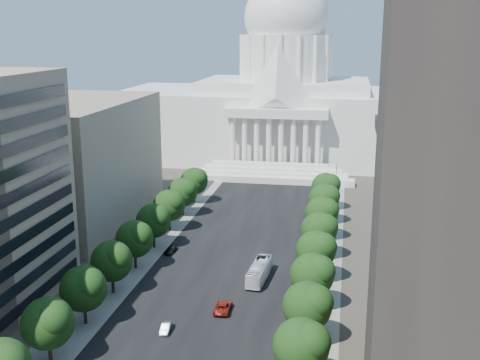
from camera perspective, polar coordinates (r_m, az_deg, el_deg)
The scene contains 30 objects.
road_asphalt at distance 136.20m, azimuth -0.08°, elevation -6.00°, with size 30.00×260.00×0.01m, color black.
sidewalk_left at distance 140.61m, azimuth -7.76°, elevation -5.48°, with size 8.00×260.00×0.02m, color gray.
sidewalk_right at distance 134.36m, azimuth 7.97°, elevation -6.43°, with size 8.00×260.00×0.02m, color gray.
capitol at distance 223.57m, azimuth 4.25°, elevation 7.16°, with size 120.00×56.00×73.00m.
office_block_left_far at distance 156.42m, azimuth -17.00°, elevation 1.74°, with size 38.00×52.00×30.00m, color gray.
tree_l_c at distance 91.59m, azimuth -17.65°, elevation -12.73°, with size 7.79×7.60×9.97m.
tree_l_d at distance 101.26m, azimuth -14.50°, elevation -9.84°, with size 7.79×7.60×9.97m.
tree_l_e at distance 111.39m, azimuth -11.95°, elevation -7.45°, with size 7.79×7.60×9.97m.
tree_l_f at distance 121.86m, azimuth -9.86°, elevation -5.45°, with size 7.79×7.60×9.97m.
tree_l_g at distance 132.59m, azimuth -8.11°, elevation -3.76°, with size 7.79×7.60×9.97m.
tree_l_h at distance 143.52m, azimuth -6.63°, elevation -2.33°, with size 7.79×7.60×9.97m.
tree_l_i at distance 154.60m, azimuth -5.37°, elevation -1.10°, with size 7.79×7.60×9.97m.
tree_l_j at distance 165.82m, azimuth -4.27°, elevation -0.03°, with size 7.79×7.60×9.97m.
tree_r_c at distance 82.37m, azimuth 6.04°, elevation -15.29°, with size 7.79×7.60×9.97m.
tree_r_d at distance 93.01m, azimuth 6.60°, elevation -11.69°, with size 7.79×7.60×9.97m.
tree_r_e at distance 103.94m, azimuth 7.03°, elevation -8.84°, with size 7.79×7.60×9.97m.
tree_r_f at distance 115.09m, azimuth 7.37°, elevation -6.54°, with size 7.79×7.60×9.97m.
tree_r_g at distance 126.39m, azimuth 7.65°, elevation -4.64°, with size 7.79×7.60×9.97m.
tree_r_h at distance 137.81m, azimuth 7.88°, elevation -3.06°, with size 7.79×7.60×9.97m.
tree_r_i at distance 149.32m, azimuth 8.08°, elevation -1.72°, with size 7.79×7.60×9.97m.
tree_r_j at distance 160.91m, azimuth 8.25°, elevation -0.58°, with size 7.79×7.60×9.97m.
streetlight_b at distance 81.91m, azimuth 7.12°, elevation -16.01°, with size 2.61×0.44×9.00m.
streetlight_c at distance 104.31m, azimuth 7.89°, elevation -9.16°, with size 2.61×0.44×9.00m.
streetlight_d at distance 127.68m, azimuth 8.37°, elevation -4.77°, with size 2.61×0.44×9.00m.
streetlight_e at distance 151.57m, azimuth 8.70°, elevation -1.76°, with size 2.61×0.44×9.00m.
streetlight_f at distance 175.77m, azimuth 8.93°, elevation 0.43°, with size 2.61×0.44×9.00m.
car_silver at distance 99.16m, azimuth -7.03°, elevation -13.73°, with size 1.37×3.94×1.30m, color #94979B.
car_red at distance 104.76m, azimuth -1.62°, elevation -11.94°, with size 2.65×5.74×1.60m, color maroon.
car_dark_b at distance 131.11m, azimuth -6.61°, elevation -6.61°, with size 1.80×4.43×1.29m, color black.
city_bus at distance 116.68m, azimuth 1.84°, elevation -8.64°, with size 2.86×12.24×3.41m, color silver.
Camera 1 is at (22.62, -35.92, 46.71)m, focal length 45.00 mm.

